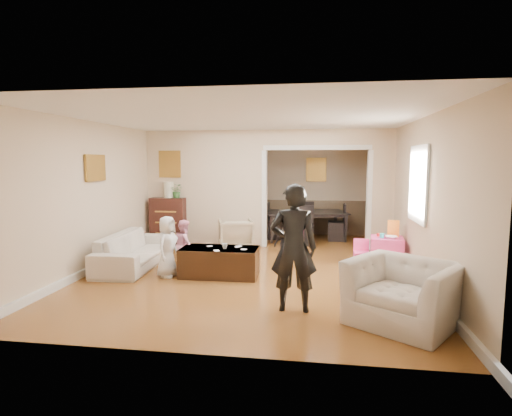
% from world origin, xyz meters
% --- Properties ---
extents(floor, '(7.00, 7.00, 0.00)m').
position_xyz_m(floor, '(0.00, 0.00, 0.00)').
color(floor, '#A4602A').
rests_on(floor, ground).
extents(partition_left, '(2.75, 0.18, 2.60)m').
position_xyz_m(partition_left, '(-1.38, 1.80, 1.30)').
color(partition_left, beige).
rests_on(partition_left, ground).
extents(partition_right, '(0.55, 0.18, 2.60)m').
position_xyz_m(partition_right, '(2.48, 1.80, 1.30)').
color(partition_right, beige).
rests_on(partition_right, ground).
extents(partition_header, '(2.22, 0.18, 0.35)m').
position_xyz_m(partition_header, '(1.10, 1.80, 2.42)').
color(partition_header, beige).
rests_on(partition_header, partition_right).
extents(window_pane, '(0.03, 0.95, 1.10)m').
position_xyz_m(window_pane, '(2.73, -0.40, 1.55)').
color(window_pane, white).
rests_on(window_pane, ground).
extents(framed_art_partition, '(0.45, 0.03, 0.55)m').
position_xyz_m(framed_art_partition, '(-2.20, 1.70, 1.85)').
color(framed_art_partition, brown).
rests_on(framed_art_partition, partition_left).
extents(framed_art_sofa_wall, '(0.03, 0.55, 0.40)m').
position_xyz_m(framed_art_sofa_wall, '(-2.71, -0.60, 1.80)').
color(framed_art_sofa_wall, brown).
extents(framed_art_alcove, '(0.45, 0.03, 0.55)m').
position_xyz_m(framed_art_alcove, '(1.10, 3.44, 1.70)').
color(framed_art_alcove, brown).
extents(sofa, '(0.93, 2.13, 0.61)m').
position_xyz_m(sofa, '(-2.16, -0.32, 0.30)').
color(sofa, beige).
rests_on(sofa, ground).
extents(armchair_back, '(0.89, 0.91, 0.67)m').
position_xyz_m(armchair_back, '(-0.61, 1.32, 0.33)').
color(armchair_back, tan).
rests_on(armchair_back, ground).
extents(armchair_front, '(1.52, 1.49, 0.75)m').
position_xyz_m(armchair_front, '(2.13, -2.41, 0.37)').
color(armchair_front, beige).
rests_on(armchair_front, ground).
extents(dresser, '(0.79, 0.45, 1.09)m').
position_xyz_m(dresser, '(-2.23, 1.66, 0.54)').
color(dresser, '#351610').
rests_on(dresser, ground).
extents(table_lamp, '(0.22, 0.22, 0.36)m').
position_xyz_m(table_lamp, '(-2.23, 1.66, 1.27)').
color(table_lamp, '#ECE6C0').
rests_on(table_lamp, dresser).
extents(potted_plant, '(0.28, 0.25, 0.32)m').
position_xyz_m(potted_plant, '(-2.03, 1.66, 1.25)').
color(potted_plant, '#31662D').
rests_on(potted_plant, dresser).
extents(coffee_table, '(1.29, 0.66, 0.48)m').
position_xyz_m(coffee_table, '(-0.48, -0.74, 0.24)').
color(coffee_table, '#331D10').
rests_on(coffee_table, ground).
extents(coffee_cup, '(0.10, 0.10, 0.09)m').
position_xyz_m(coffee_cup, '(-0.38, -0.79, 0.52)').
color(coffee_cup, silver).
rests_on(coffee_cup, coffee_table).
extents(play_table, '(0.62, 0.62, 0.54)m').
position_xyz_m(play_table, '(2.39, 0.30, 0.27)').
color(play_table, '#DD3A82').
rests_on(play_table, ground).
extents(cereal_box, '(0.21, 0.09, 0.30)m').
position_xyz_m(cereal_box, '(2.51, 0.40, 0.69)').
color(cereal_box, yellow).
rests_on(cereal_box, play_table).
extents(cyan_cup, '(0.08, 0.08, 0.08)m').
position_xyz_m(cyan_cup, '(2.29, 0.25, 0.58)').
color(cyan_cup, '#2AD2D4').
rests_on(cyan_cup, play_table).
extents(toy_block, '(0.09, 0.08, 0.05)m').
position_xyz_m(toy_block, '(2.27, 0.42, 0.57)').
color(toy_block, red).
rests_on(toy_block, play_table).
extents(play_bowl, '(0.23, 0.23, 0.05)m').
position_xyz_m(play_bowl, '(2.44, 0.18, 0.57)').
color(play_bowl, white).
rests_on(play_bowl, play_table).
extents(dining_table, '(2.15, 1.49, 0.69)m').
position_xyz_m(dining_table, '(0.86, 2.70, 0.34)').
color(dining_table, black).
rests_on(dining_table, ground).
extents(adult_person, '(0.61, 0.41, 1.64)m').
position_xyz_m(adult_person, '(0.82, -2.15, 0.82)').
color(adult_person, black).
rests_on(adult_person, ground).
extents(child_kneel_a, '(0.40, 0.54, 1.02)m').
position_xyz_m(child_kneel_a, '(-1.33, -0.89, 0.51)').
color(child_kneel_a, silver).
rests_on(child_kneel_a, ground).
extents(child_kneel_b, '(0.47, 0.53, 0.90)m').
position_xyz_m(child_kneel_b, '(-1.18, -0.44, 0.45)').
color(child_kneel_b, pink).
rests_on(child_kneel_b, ground).
extents(child_toddler, '(0.52, 0.49, 0.86)m').
position_xyz_m(child_toddler, '(0.57, 0.01, 0.43)').
color(child_toddler, black).
rests_on(child_toddler, ground).
extents(craft_papers, '(0.73, 0.52, 0.00)m').
position_xyz_m(craft_papers, '(-0.32, -0.73, 0.48)').
color(craft_papers, white).
rests_on(craft_papers, coffee_table).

